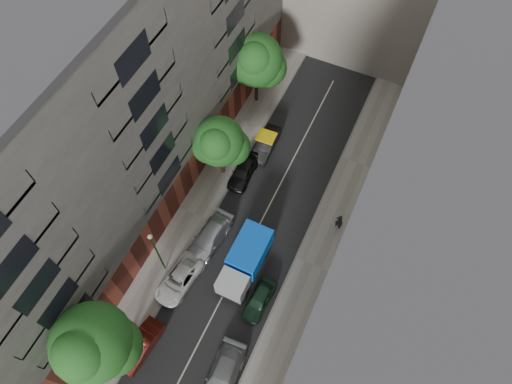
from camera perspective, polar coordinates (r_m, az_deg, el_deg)
The scene contains 19 objects.
ground at distance 38.48m, azimuth -0.50°, elevation -5.91°, with size 120.00×120.00×0.00m, color #4C4C49.
road_surface at distance 38.47m, azimuth -0.50°, elevation -5.91°, with size 8.00×44.00×0.02m, color black.
sidewalk_left at distance 39.78m, azimuth -7.69°, elevation -2.76°, with size 3.00×44.00×0.15m, color gray.
sidewalk_right at distance 37.80m, azimuth 7.16°, elevation -9.04°, with size 3.00×44.00×0.15m, color gray.
building_left at distance 33.96m, azimuth -17.86°, elevation 8.61°, with size 8.00×44.00×20.00m, color #4D4A48.
building_right at distance 29.09m, azimuth 19.45°, elevation -5.86°, with size 8.00×44.00×20.00m, color #C4B698.
tarp_truck at distance 36.11m, azimuth -1.37°, elevation -8.59°, with size 2.42×5.92×2.74m.
car_left_1 at distance 36.09m, azimuth -14.21°, elevation -18.13°, with size 1.47×4.20×1.39m, color #49130E.
car_left_2 at distance 36.99m, azimuth -9.58°, elevation -10.70°, with size 2.14×4.65×1.29m, color silver.
car_left_3 at distance 37.90m, azimuth -5.88°, elevation -5.75°, with size 2.08×5.11×1.48m, color #B1B0B5.
car_left_4 at distance 40.88m, azimuth -1.60°, elevation 2.64°, with size 1.71×4.26×1.45m, color black.
car_left_5 at distance 42.58m, azimuth 1.27°, elevation 6.03°, with size 1.52×4.37×1.44m, color black.
car_right_1 at distance 34.76m, azimuth -4.21°, elevation -22.10°, with size 2.08×5.12×1.49m, color slate.
car_right_2 at distance 36.00m, azimuth 0.42°, elevation -13.29°, with size 1.51×3.75×1.28m, color black.
tree_near at distance 30.95m, azimuth -19.71°, elevation -17.62°, with size 5.30×5.03×9.19m.
tree_mid at distance 37.96m, azimuth -4.53°, elevation 6.04°, with size 4.70×4.33×6.73m.
tree_far at distance 42.98m, azimuth 0.11°, elevation 15.88°, with size 5.21×4.92×7.77m.
lamp_post at distance 34.46m, azimuth -12.38°, elevation -7.05°, with size 0.36×0.36×6.36m.
pedestrian at distance 38.56m, azimuth 10.34°, elevation -3.68°, with size 0.69×0.46×1.91m, color black.
Camera 1 is at (6.98, -14.16, 35.09)m, focal length 32.00 mm.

